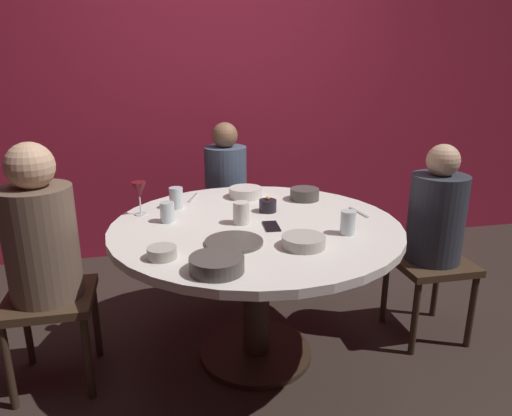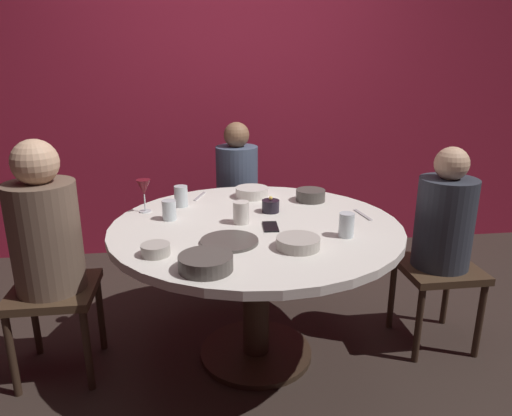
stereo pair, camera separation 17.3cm
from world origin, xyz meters
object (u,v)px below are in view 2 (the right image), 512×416
dining_table (256,250)px  bowl_salad_center (206,263)px  seated_diner_left (46,236)px  cup_by_right_diner (241,213)px  bowl_rice_portion (252,192)px  cup_center_front (169,210)px  seated_diner_back (237,184)px  candle_holder (271,206)px  wine_glass (144,189)px  bowl_sauce_side (311,195)px  dinner_plate (229,241)px  bowl_small_white (156,250)px  cup_by_left_diner (346,225)px  cell_phone (270,227)px  seated_diner_right (444,227)px  cup_near_candle (181,196)px  bowl_serving_large (298,243)px

dining_table → bowl_salad_center: (-0.26, -0.51, 0.17)m
seated_diner_left → cup_by_right_diner: 0.93m
bowl_rice_portion → cup_center_front: size_ratio=1.91×
seated_diner_back → candle_holder: seated_diner_back is taller
wine_glass → seated_diner_back: bearing=53.2°
bowl_sauce_side → cup_by_right_diner: cup_by_right_diner is taller
dining_table → wine_glass: size_ratio=8.15×
seated_diner_left → seated_diner_back: size_ratio=1.06×
dinner_plate → bowl_salad_center: size_ratio=1.22×
bowl_small_white → cup_by_left_diner: 0.86m
dining_table → cup_by_right_diner: 0.21m
seated_diner_left → candle_holder: (1.10, 0.17, 0.05)m
candle_holder → cell_phone: bearing=-99.3°
seated_diner_right → bowl_rice_portion: bearing=-26.0°
dinner_plate → cell_phone: dinner_plate is taller
dinner_plate → cell_phone: (0.21, 0.17, -0.00)m
cell_phone → cup_center_front: (-0.49, 0.18, 0.05)m
bowl_small_white → bowl_rice_portion: size_ratio=0.63×
seated_diner_left → cup_by_right_diner: size_ratio=10.87×
cup_by_right_diner → cup_near_candle: bearing=132.9°
seated_diner_right → bowl_small_white: bearing=13.0°
candle_holder → bowl_rice_portion: (-0.06, 0.29, -0.00)m
cup_by_left_diner → cup_by_right_diner: cup_by_left_diner is taller
seated_diner_back → bowl_salad_center: (-0.26, -1.52, 0.09)m
seated_diner_left → dining_table: bearing=0.0°
seated_diner_back → bowl_rice_portion: 0.55m
bowl_sauce_side → cup_near_candle: (-0.73, -0.01, 0.03)m
cell_phone → cup_center_front: bearing=163.2°
seated_diner_back → cup_center_front: 1.00m
cell_phone → cup_center_front: 0.52m
cell_phone → cup_by_right_diner: (-0.13, 0.08, 0.05)m
seated_diner_back → seated_diner_right: seated_diner_back is taller
bowl_serving_large → wine_glass: bearing=139.2°
candle_holder → bowl_serving_large: bearing=-86.0°
dinner_plate → bowl_small_white: (-0.31, -0.10, 0.02)m
dining_table → bowl_salad_center: size_ratio=6.77×
dining_table → candle_holder: size_ratio=15.37×
dining_table → cell_phone: (0.06, -0.07, 0.15)m
dinner_plate → bowl_sauce_side: bearing=48.9°
dining_table → bowl_sauce_side: (0.36, 0.35, 0.17)m
bowl_sauce_side → cup_center_front: size_ratio=1.66×
bowl_rice_portion → cup_near_candle: bearing=-162.3°
candle_holder → cup_by_right_diner: cup_by_right_diner is taller
candle_holder → dining_table: bearing=-120.3°
bowl_small_white → cup_near_candle: 0.68m
bowl_salad_center → dining_table: bearing=62.7°
bowl_small_white → cup_by_right_diner: 0.53m
seated_diner_left → dinner_plate: bearing=-15.8°
bowl_salad_center → bowl_rice_portion: bowl_salad_center is taller
dining_table → bowl_salad_center: 0.60m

